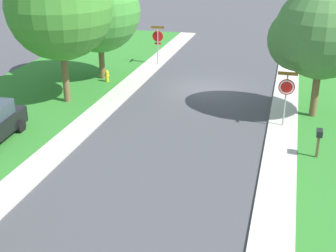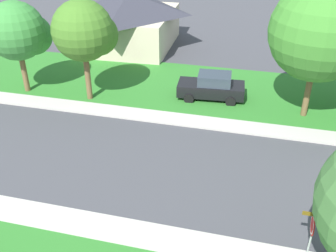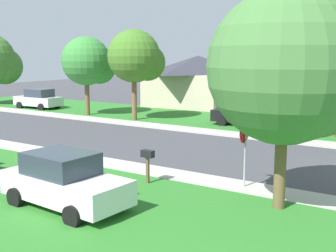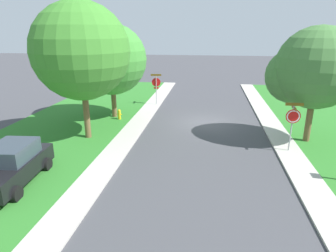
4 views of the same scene
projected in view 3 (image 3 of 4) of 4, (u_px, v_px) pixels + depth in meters
sidewalk_east at (196, 130)px, 27.19m from camera, size 1.40×56.00×0.10m
lawn_east at (228, 121)px, 31.09m from camera, size 8.00×56.00×0.08m
sidewalk_west at (93, 161)px, 19.41m from camera, size 1.40×56.00×0.10m
lawn_west at (2, 188)px, 15.53m from camera, size 8.00×56.00×0.08m
stop_sign_far_corner at (245, 137)px, 15.26m from camera, size 0.92×0.92×2.77m
car_silver_kerbside_mid at (38, 99)px, 37.94m from camera, size 2.15×4.36×1.76m
car_black_driveway_right at (246, 113)px, 28.78m from camera, size 2.30×4.43×1.76m
car_white_far_down_street at (64, 181)px, 13.49m from camera, size 2.26×4.41×1.76m
tree_corner_large at (137, 58)px, 30.75m from camera, size 4.01×3.73×6.47m
tree_sidewalk_mid at (293, 72)px, 12.87m from camera, size 4.93×4.58×6.68m
tree_sidewalk_near at (90, 63)px, 33.38m from camera, size 4.02×3.74×6.10m
house_right_setback at (198, 80)px, 40.40m from camera, size 9.27×8.11×4.60m
mailbox at (148, 158)px, 15.85m from camera, size 0.24×0.48×1.31m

